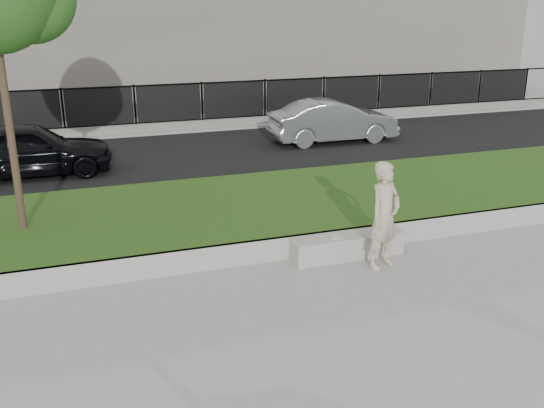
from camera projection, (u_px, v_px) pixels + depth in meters
name	position (u px, v px, depth m)	size (l,w,h in m)	color
ground	(278.00, 289.00, 9.16)	(90.00, 90.00, 0.00)	gray
grass_bank	(226.00, 214.00, 11.78)	(34.00, 4.00, 0.40)	#16330C
grass_kerb	(257.00, 252.00, 10.03)	(34.00, 0.08, 0.40)	#99968F
street	(175.00, 158.00, 16.76)	(34.00, 7.00, 0.04)	black
far_pavement	(151.00, 126.00, 20.78)	(34.00, 3.00, 0.12)	gray
iron_fence	(155.00, 117.00, 19.73)	(32.00, 0.30, 1.50)	slate
stone_bench	(347.00, 245.00, 10.28)	(1.94, 0.49, 0.40)	#99968F
man	(384.00, 215.00, 9.69)	(0.64, 0.42, 1.77)	#C6B098
book	(336.00, 237.00, 10.07)	(0.20, 0.15, 0.02)	beige
car_dark	(28.00, 149.00, 14.75)	(1.58, 3.92, 1.33)	black
car_silver	(333.00, 121.00, 18.36)	(1.35, 3.87, 1.27)	gray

